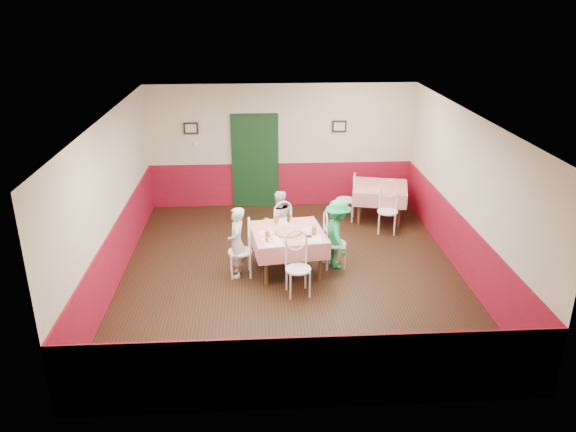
{
  "coord_description": "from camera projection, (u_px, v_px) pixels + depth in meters",
  "views": [
    {
      "loc": [
        -0.58,
        -8.86,
        4.62
      ],
      "look_at": [
        -0.05,
        0.1,
        1.05
      ],
      "focal_mm": 35.0,
      "sensor_mm": 36.0,
      "label": 1
    }
  ],
  "objects": [
    {
      "name": "shaker_b",
      "position": [
        272.0,
        241.0,
        9.3
      ],
      "size": [
        0.04,
        0.04,
        0.09
      ],
      "primitive_type": "cylinder",
      "rotation": [
        0.0,
        0.0,
        0.14
      ],
      "color": "silver",
      "rests_on": "main_table"
    },
    {
      "name": "diner_far",
      "position": [
        279.0,
        221.0,
        10.65
      ],
      "size": [
        0.68,
        0.59,
        1.2
      ],
      "primitive_type": "imported",
      "rotation": [
        0.0,
        0.0,
        3.41
      ],
      "color": "gray",
      "rests_on": "ground"
    },
    {
      "name": "right_wall",
      "position": [
        466.0,
        195.0,
        9.61
      ],
      "size": [
        0.1,
        7.0,
        2.8
      ],
      "primitive_type": "cube",
      "color": "beige",
      "rests_on": "ground"
    },
    {
      "name": "second_table",
      "position": [
        380.0,
        202.0,
        12.23
      ],
      "size": [
        1.35,
        1.35,
        0.77
      ],
      "primitive_type": "cube",
      "rotation": [
        0.0,
        0.0,
        -0.24
      ],
      "color": "red",
      "rests_on": "ground"
    },
    {
      "name": "door",
      "position": [
        255.0,
        162.0,
        12.74
      ],
      "size": [
        0.96,
        0.06,
        2.1
      ],
      "primitive_type": "cube",
      "color": "black",
      "rests_on": "ground"
    },
    {
      "name": "chair_far",
      "position": [
        279.0,
        229.0,
        10.66
      ],
      "size": [
        0.54,
        0.54,
        0.9
      ],
      "primitive_type": null,
      "rotation": [
        0.0,
        0.0,
        3.51
      ],
      "color": "white",
      "rests_on": "ground"
    },
    {
      "name": "wallet",
      "position": [
        308.0,
        236.0,
        9.55
      ],
      "size": [
        0.12,
        0.1,
        0.02
      ],
      "primitive_type": "cube",
      "rotation": [
        0.0,
        0.0,
        0.14
      ],
      "color": "black",
      "rests_on": "main_table"
    },
    {
      "name": "diner_left",
      "position": [
        237.0,
        242.0,
        9.66
      ],
      "size": [
        0.31,
        0.47,
        1.26
      ],
      "primitive_type": "imported",
      "rotation": [
        0.0,
        0.0,
        -1.59
      ],
      "color": "gray",
      "rests_on": "ground"
    },
    {
      "name": "picture_right",
      "position": [
        339.0,
        126.0,
        12.55
      ],
      "size": [
        0.32,
        0.03,
        0.26
      ],
      "primitive_type": "cube",
      "color": "black",
      "rests_on": "back_wall"
    },
    {
      "name": "back_wall",
      "position": [
        281.0,
        146.0,
        12.69
      ],
      "size": [
        6.0,
        0.1,
        2.8
      ],
      "primitive_type": "cube",
      "color": "beige",
      "rests_on": "ground"
    },
    {
      "name": "main_table",
      "position": [
        288.0,
        251.0,
        9.91
      ],
      "size": [
        1.37,
        1.37,
        0.77
      ],
      "primitive_type": "cube",
      "rotation": [
        0.0,
        0.0,
        0.14
      ],
      "color": "red",
      "rests_on": "ground"
    },
    {
      "name": "glass_c",
      "position": [
        277.0,
        220.0,
        10.08
      ],
      "size": [
        0.09,
        0.09,
        0.15
      ],
      "primitive_type": "cylinder",
      "rotation": [
        0.0,
        0.0,
        0.14
      ],
      "color": "#BF7219",
      "rests_on": "main_table"
    },
    {
      "name": "diner_right",
      "position": [
        338.0,
        234.0,
        9.98
      ],
      "size": [
        0.56,
        0.87,
        1.27
      ],
      "primitive_type": "imported",
      "rotation": [
        0.0,
        0.0,
        1.68
      ],
      "color": "gray",
      "rests_on": "ground"
    },
    {
      "name": "beer_bottle",
      "position": [
        288.0,
        217.0,
        10.12
      ],
      "size": [
        0.06,
        0.06,
        0.2
      ],
      "primitive_type": "cylinder",
      "rotation": [
        0.0,
        0.0,
        0.14
      ],
      "color": "#381C0A",
      "rests_on": "main_table"
    },
    {
      "name": "front_wall",
      "position": [
        312.0,
        307.0,
        6.2
      ],
      "size": [
        6.0,
        0.1,
        2.8
      ],
      "primitive_type": "cube",
      "color": "beige",
      "rests_on": "ground"
    },
    {
      "name": "shaker_c",
      "position": [
        267.0,
        240.0,
        9.33
      ],
      "size": [
        0.04,
        0.04,
        0.09
      ],
      "primitive_type": "cylinder",
      "rotation": [
        0.0,
        0.0,
        0.14
      ],
      "color": "#B23319",
      "rests_on": "main_table"
    },
    {
      "name": "wainscot_right",
      "position": [
        459.0,
        243.0,
        9.94
      ],
      "size": [
        0.03,
        7.0,
        1.0
      ],
      "primitive_type": "cube",
      "color": "maroon",
      "rests_on": "ground"
    },
    {
      "name": "floor",
      "position": [
        291.0,
        273.0,
        9.96
      ],
      "size": [
        7.0,
        7.0,
        0.0
      ],
      "primitive_type": "plane",
      "color": "black",
      "rests_on": "ground"
    },
    {
      "name": "picture_left",
      "position": [
        191.0,
        128.0,
        12.37
      ],
      "size": [
        0.32,
        0.03,
        0.26
      ],
      "primitive_type": "cube",
      "color": "black",
      "rests_on": "back_wall"
    },
    {
      "name": "plate_far",
      "position": [
        283.0,
        222.0,
        10.14
      ],
      "size": [
        0.28,
        0.28,
        0.01
      ],
      "primitive_type": "cylinder",
      "rotation": [
        0.0,
        0.0,
        0.14
      ],
      "color": "white",
      "rests_on": "main_table"
    },
    {
      "name": "wainscot_front",
      "position": [
        311.0,
        373.0,
        6.54
      ],
      "size": [
        6.0,
        0.03,
        1.0
      ],
      "primitive_type": "cube",
      "color": "maroon",
      "rests_on": "ground"
    },
    {
      "name": "chair_second_a",
      "position": [
        346.0,
        200.0,
        12.16
      ],
      "size": [
        0.51,
        0.51,
        0.9
      ],
      "primitive_type": null,
      "rotation": [
        0.0,
        0.0,
        -1.81
      ],
      "color": "white",
      "rests_on": "ground"
    },
    {
      "name": "menu_right",
      "position": [
        313.0,
        238.0,
        9.49
      ],
      "size": [
        0.33,
        0.42,
        0.0
      ],
      "primitive_type": "cube",
      "rotation": [
        0.0,
        0.0,
        -0.07
      ],
      "color": "white",
      "rests_on": "main_table"
    },
    {
      "name": "chair_near",
      "position": [
        298.0,
        269.0,
        9.11
      ],
      "size": [
        0.47,
        0.47,
        0.9
      ],
      "primitive_type": null,
      "rotation": [
        0.0,
        0.0,
        0.14
      ],
      "color": "white",
      "rests_on": "ground"
    },
    {
      "name": "left_wall",
      "position": [
        111.0,
        203.0,
        9.28
      ],
      "size": [
        0.1,
        7.0,
        2.8
      ],
      "primitive_type": "cube",
      "color": "beige",
      "rests_on": "ground"
    },
    {
      "name": "chair_second_b",
      "position": [
        388.0,
        212.0,
        11.51
      ],
      "size": [
        0.51,
        0.51,
        0.9
      ],
      "primitive_type": null,
      "rotation": [
        0.0,
        0.0,
        -0.24
      ],
      "color": "white",
      "rests_on": "ground"
    },
    {
      "name": "plate_left",
      "position": [
        265.0,
        233.0,
        9.67
      ],
      "size": [
        0.28,
        0.28,
        0.01
      ],
      "primitive_type": "cylinder",
      "rotation": [
        0.0,
        0.0,
        0.14
      ],
      "color": "white",
      "rests_on": "main_table"
    },
    {
      "name": "glass_b",
      "position": [
        314.0,
        231.0,
        9.6
      ],
      "size": [
        0.09,
        0.09,
        0.15
      ],
      "primitive_type": "cylinder",
      "rotation": [
        0.0,
        0.0,
        0.14
      ],
      "color": "#BF7219",
      "rests_on": "main_table"
    },
    {
      "name": "thermostat",
      "position": [
        196.0,
        144.0,
        12.5
      ],
      "size": [
        0.1,
        0.03,
        0.1
      ],
      "primitive_type": "cube",
      "color": "white",
      "rests_on": "back_wall"
    },
    {
      "name": "plate_right",
      "position": [
        310.0,
        230.0,
        9.82
      ],
      "size": [
        0.28,
        0.28,
        0.01
      ],
      "primitive_type": "cylinder",
      "rotation": [
        0.0,
        0.0,
        0.14
      ],
      "color": "white",
      "rests_on": "main_table"
    },
    {
      "name": "glass_a",
      "position": [
        267.0,
        235.0,
        9.42
      ],
      "size": [
        0.09,
        0.09,
        0.15
      ],
      "primitive_type": "cylinder",
      "rotation": [
        0.0,
        0.0,
        0.14
      ],
      "color": "#BF7219",
      "rests_on": "main_table"
    },
    {
      "name": "wainscot_back",
      "position": [
        282.0,
        184.0,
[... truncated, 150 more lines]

